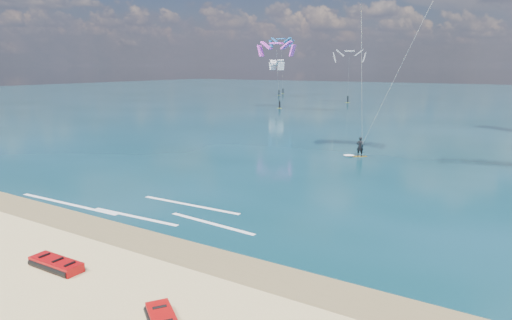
{
  "coord_description": "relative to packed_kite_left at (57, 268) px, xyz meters",
  "views": [
    {
      "loc": [
        15.98,
        -10.72,
        7.73
      ],
      "look_at": [
        4.17,
        8.0,
        3.14
      ],
      "focal_mm": 32.0,
      "sensor_mm": 36.0,
      "label": 1
    }
  ],
  "objects": [
    {
      "name": "ground",
      "position": [
        -0.61,
        40.91,
        0.0
      ],
      "size": [
        320.0,
        320.0,
        0.0
      ],
      "primitive_type": "plane",
      "color": "tan",
      "rests_on": "ground"
    },
    {
      "name": "wet_sand_strip",
      "position": [
        -0.61,
        3.91,
        0.0
      ],
      "size": [
        320.0,
        2.4,
        0.01
      ],
      "primitive_type": "cube",
      "color": "brown",
      "rests_on": "ground"
    },
    {
      "name": "sea",
      "position": [
        -0.61,
        104.91,
        0.02
      ],
      "size": [
        320.0,
        200.0,
        0.04
      ],
      "primitive_type": "cube",
      "color": "#092F36",
      "rests_on": "ground"
    },
    {
      "name": "packed_kite_left",
      "position": [
        0.0,
        0.0,
        0.0
      ],
      "size": [
        2.61,
        1.2,
        0.42
      ],
      "primitive_type": null,
      "rotation": [
        0.0,
        0.0,
        0.02
      ],
      "color": "#A3080B",
      "rests_on": "ground"
    },
    {
      "name": "kitesurfer_main",
      "position": [
        4.33,
        25.29,
        8.28
      ],
      "size": [
        9.74,
        6.3,
        15.93
      ],
      "rotation": [
        0.0,
        0.0,
        0.66
      ],
      "color": "#BF9016",
      "rests_on": "sea"
    },
    {
      "name": "shoreline_foam",
      "position": [
        -2.4,
        6.85,
        0.04
      ],
      "size": [
        15.56,
        4.04,
        0.01
      ],
      "color": "white",
      "rests_on": "ground"
    },
    {
      "name": "distant_kites",
      "position": [
        -6.01,
        84.06,
        5.73
      ],
      "size": [
        88.14,
        44.01,
        14.65
      ],
      "color": "silver",
      "rests_on": "ground"
    }
  ]
}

